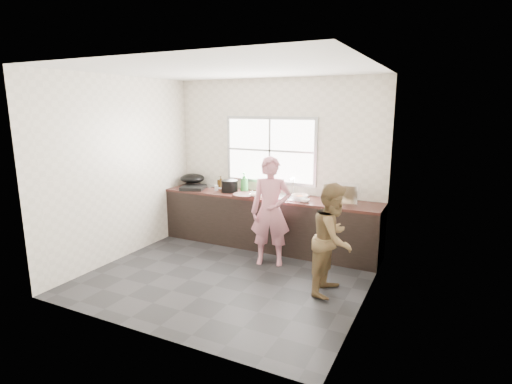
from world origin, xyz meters
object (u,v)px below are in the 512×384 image
at_px(bottle_green, 244,182).
at_px(burner, 193,188).
at_px(woman, 271,215).
at_px(wok, 192,178).
at_px(bowl_mince, 255,196).
at_px(bowl_held, 305,200).
at_px(pot_lid_left, 199,186).
at_px(dish_rack, 345,194).
at_px(plate_food, 220,187).
at_px(bottle_brown_short, 225,185).
at_px(glass_jar, 216,188).
at_px(cutting_board, 246,195).
at_px(black_pot, 230,186).
at_px(bowl_crabs, 300,198).
at_px(person_side, 333,239).
at_px(pot_lid_right, 210,186).
at_px(bottle_brown_tall, 221,182).

relative_size(bottle_green, burner, 0.87).
relative_size(woman, burner, 3.83).
bearing_deg(wok, bowl_mince, -12.37).
bearing_deg(bowl_held, bowl_mince, -177.01).
relative_size(bowl_mince, pot_lid_left, 0.76).
height_order(woman, dish_rack, woman).
height_order(woman, wok, woman).
xyz_separation_m(bowl_mince, plate_food, (-0.89, 0.40, -0.02)).
height_order(plate_food, bottle_brown_short, bottle_brown_short).
xyz_separation_m(glass_jar, wok, (-0.58, 0.12, 0.10)).
xyz_separation_m(cutting_board, black_pot, (-0.40, 0.18, 0.08)).
bearing_deg(bowl_crabs, bowl_mince, -167.18).
xyz_separation_m(bottle_green, dish_rack, (1.69, -0.07, -0.02)).
bearing_deg(person_side, plate_food, 62.98).
bearing_deg(wok, pot_lid_right, 24.76).
bearing_deg(bowl_mince, glass_jar, 167.37).
xyz_separation_m(black_pot, plate_food, (-0.32, 0.22, -0.09)).
relative_size(bottle_brown_tall, bottle_brown_short, 1.16).
bearing_deg(black_pot, bottle_green, 17.15).
bearing_deg(dish_rack, pot_lid_left, 169.46).
distance_m(bottle_brown_short, dish_rack, 2.08).
bearing_deg(black_pot, bottle_brown_short, 142.98).
height_order(black_pot, dish_rack, dish_rack).
bearing_deg(bowl_mince, black_pot, 162.31).
xyz_separation_m(person_side, plate_food, (-2.39, 1.32, 0.18)).
xyz_separation_m(bottle_green, bottle_brown_tall, (-0.55, 0.16, -0.07)).
bearing_deg(bottle_brown_short, bottle_green, -5.40).
bearing_deg(bottle_brown_short, cutting_board, -28.11).
relative_size(bowl_mince, bowl_crabs, 1.03).
bearing_deg(burner, plate_food, 40.90).
distance_m(plate_food, bottle_green, 0.59).
bearing_deg(glass_jar, burner, -166.81).
height_order(bowl_crabs, plate_food, bowl_crabs).
distance_m(bowl_mince, bowl_held, 0.80).
distance_m(person_side, bowl_held, 1.22).
distance_m(person_side, dish_rack, 1.17).
height_order(woman, bottle_brown_tall, woman).
bearing_deg(pot_lid_right, burner, -108.45).
relative_size(black_pot, wok, 0.63).
distance_m(cutting_board, wok, 1.28).
bearing_deg(bowl_crabs, woman, -111.30).
xyz_separation_m(person_side, bowl_crabs, (-0.82, 1.08, 0.20)).
bearing_deg(woman, bottle_brown_tall, 129.98).
relative_size(woman, bottle_brown_tall, 7.84).
height_order(woman, cutting_board, woman).
bearing_deg(bowl_held, burner, 178.65).
distance_m(burner, pot_lid_right, 0.37).
bearing_deg(woman, bowl_crabs, 50.88).
bearing_deg(pot_lid_right, pot_lid_left, -158.61).
relative_size(plate_food, bottle_green, 0.59).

